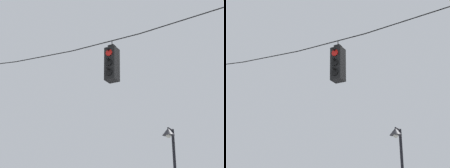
% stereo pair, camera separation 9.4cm
% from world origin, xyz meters
% --- Properties ---
extents(span_wire, '(16.65, 0.03, 0.87)m').
position_xyz_m(span_wire, '(-0.00, -0.33, 6.57)').
color(span_wire, black).
extents(traffic_light_near_right_pole, '(0.34, 0.46, 1.26)m').
position_xyz_m(traffic_light_near_right_pole, '(0.28, -0.34, 5.53)').
color(traffic_light_near_right_pole, black).
extents(street_lamp, '(0.50, 0.87, 4.77)m').
position_xyz_m(street_lamp, '(0.04, 5.12, 3.62)').
color(street_lamp, black).
rests_on(street_lamp, ground_plane).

